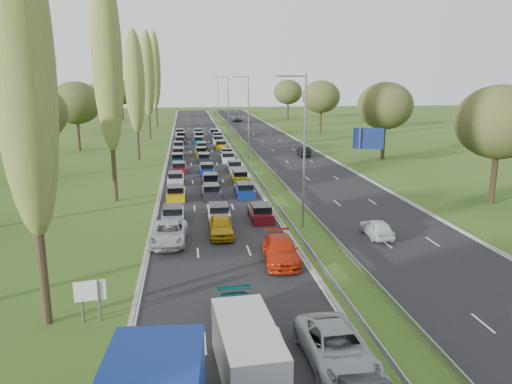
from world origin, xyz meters
TOP-DOWN VIEW (x-y plane):
  - ground at (4.50, 80.00)m, footprint 260.00×260.00m
  - near_carriageway at (-2.25, 82.50)m, footprint 10.50×215.00m
  - far_carriageway at (11.25, 82.50)m, footprint 10.50×215.00m
  - central_reservation at (4.50, 82.50)m, footprint 2.36×215.00m
  - lamp_columns at (4.50, 78.00)m, footprint 0.18×140.18m
  - poplar_row at (-11.50, 68.17)m, footprint 2.80×127.80m
  - woodland_left at (-22.00, 62.63)m, footprint 8.00×166.00m
  - woodland_right at (24.00, 66.67)m, footprint 8.00×153.00m
  - traffic_queue_fill at (-2.24, 78.05)m, footprint 9.07×68.31m
  - near_car_2 at (-5.99, 40.38)m, footprint 2.78×5.45m
  - near_car_7 at (-2.30, 26.48)m, footprint 2.27×5.11m
  - near_car_8 at (-2.15, 41.55)m, footprint 1.88×4.51m
  - near_car_10 at (1.37, 23.56)m, footprint 2.74×5.58m
  - near_car_11 at (1.28, 35.61)m, footprint 2.51×5.43m
  - near_car_12 at (1.27, 36.14)m, footprint 1.70×3.97m
  - far_car_0 at (9.39, 39.69)m, footprint 1.63×3.98m
  - far_car_1 at (13.10, 79.09)m, footprint 1.80×4.50m
  - far_car_2 at (9.30, 141.74)m, footprint 2.48×5.10m
  - white_van_rear at (-2.40, 23.42)m, footprint 2.19×5.58m
  - info_sign at (-9.40, 28.90)m, footprint 1.50×0.31m
  - direction_sign at (19.40, 68.90)m, footprint 3.84×1.32m

SIDE VIEW (x-z plane):
  - ground at x=4.50m, z-range 0.00..0.00m
  - near_carriageway at x=-2.25m, z-range -0.02..0.02m
  - far_carriageway at x=11.25m, z-range -0.02..0.02m
  - traffic_queue_fill at x=-2.24m, z-range 0.04..0.84m
  - central_reservation at x=4.50m, z-range 0.39..0.71m
  - near_car_12 at x=1.27m, z-range 0.02..1.36m
  - far_car_0 at x=9.39m, z-range 0.02..1.37m
  - far_car_2 at x=9.30m, z-range 0.02..1.42m
  - far_car_1 at x=13.10m, z-range 0.02..1.48m
  - near_car_7 at x=-2.30m, z-range 0.02..1.48m
  - near_car_2 at x=-5.99m, z-range 0.02..1.50m
  - near_car_10 at x=1.37m, z-range 0.02..1.55m
  - near_car_8 at x=-2.15m, z-range 0.02..1.55m
  - near_car_11 at x=1.28m, z-range 0.02..1.55m
  - white_van_rear at x=-2.40m, z-range 0.03..2.27m
  - info_sign at x=-9.40m, z-range 0.32..2.42m
  - direction_sign at x=19.40m, z-range 0.97..6.17m
  - lamp_columns at x=4.50m, z-range 0.00..12.00m
  - woodland_right at x=24.00m, z-range 2.13..13.23m
  - woodland_left at x=-22.00m, z-range 2.13..13.23m
  - poplar_row at x=-11.50m, z-range 1.17..23.61m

